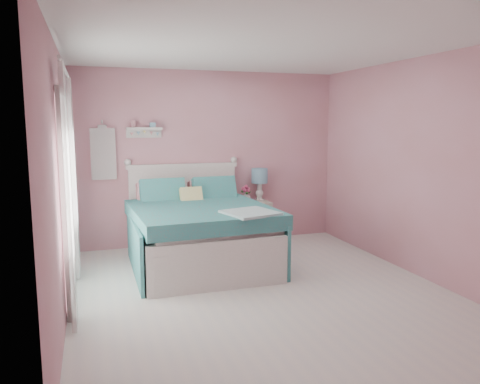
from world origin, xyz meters
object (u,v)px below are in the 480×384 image
table_lamp (260,178)px  teacup (253,200)px  vase (246,197)px  nightstand (254,222)px  bed (198,233)px

table_lamp → teacup: (-0.17, -0.19, -0.31)m
vase → nightstand: bearing=-9.2°
bed → vase: size_ratio=14.07×
nightstand → bed: bearing=-142.3°
bed → vase: bed is taller
table_lamp → teacup: bearing=-132.1°
teacup → table_lamp: bearing=47.9°
nightstand → teacup: teacup is taller
table_lamp → vase: 0.36m
table_lamp → vase: bearing=-168.2°
nightstand → vase: size_ratio=4.16×
teacup → vase: bearing=114.2°
vase → teacup: 0.16m
vase → table_lamp: bearing=11.8°
table_lamp → vase: (-0.23, -0.05, -0.27)m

